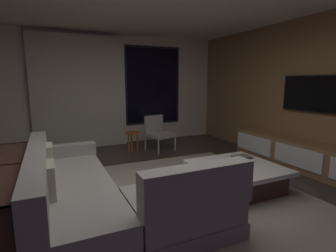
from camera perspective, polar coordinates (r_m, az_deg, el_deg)
floor at (r=3.49m, az=-1.11°, el=-16.82°), size 9.20×9.20×0.00m
back_wall_with_window at (r=6.59m, az=-14.57°, el=7.55°), size 6.60×0.30×2.70m
media_wall at (r=5.18m, az=31.73°, el=5.97°), size 0.12×7.80×2.70m
area_rug at (r=3.55m, az=4.96°, el=-16.26°), size 3.20×3.80×0.01m
sectional_couch at (r=3.12m, az=-15.09°, el=-14.67°), size 1.98×2.50×0.82m
coffee_table at (r=4.00m, az=14.73°, el=-10.68°), size 1.16×1.16×0.36m
book_stack_on_coffee_table at (r=4.05m, az=15.68°, el=-7.10°), size 0.28×0.22×0.11m
accent_chair_near_window at (r=5.99m, az=-2.27°, el=-1.08°), size 0.67×0.68×0.78m
side_stool at (r=5.79m, az=-7.76°, el=-2.16°), size 0.32×0.32×0.46m
media_console at (r=5.14m, az=28.35°, el=-6.20°), size 0.46×3.10×0.52m
mounted_tv at (r=5.24m, az=28.79°, el=6.25°), size 0.05×1.10×0.64m
console_table_behind_couch at (r=3.19m, az=-32.41°, el=-12.81°), size 0.40×2.10×0.74m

